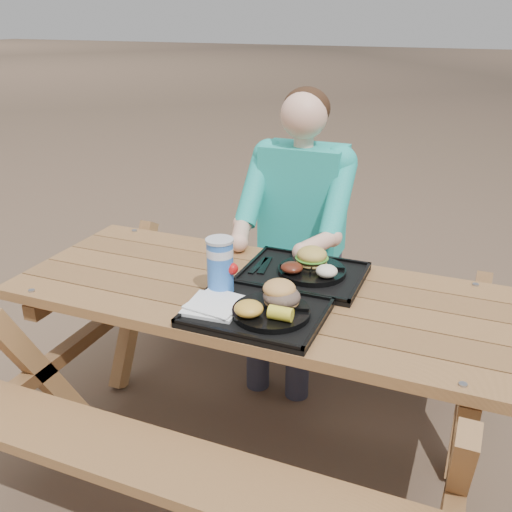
% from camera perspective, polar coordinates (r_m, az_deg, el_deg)
% --- Properties ---
extents(ground, '(60.00, 60.00, 0.00)m').
position_cam_1_polar(ground, '(2.53, 0.00, -18.61)').
color(ground, '#999999').
rests_on(ground, ground).
extents(picnic_table, '(1.80, 1.49, 0.75)m').
position_cam_1_polar(picnic_table, '(2.30, 0.00, -11.64)').
color(picnic_table, '#999999').
rests_on(picnic_table, ground).
extents(tray_near, '(0.45, 0.35, 0.02)m').
position_cam_1_polar(tray_near, '(1.92, 0.03, -5.77)').
color(tray_near, black).
rests_on(tray_near, picnic_table).
extents(tray_far, '(0.45, 0.35, 0.02)m').
position_cam_1_polar(tray_far, '(2.19, 4.77, -1.93)').
color(tray_far, black).
rests_on(tray_far, picnic_table).
extents(plate_near, '(0.26, 0.26, 0.02)m').
position_cam_1_polar(plate_near, '(1.89, 1.53, -5.61)').
color(plate_near, black).
rests_on(plate_near, tray_near).
extents(plate_far, '(0.26, 0.26, 0.02)m').
position_cam_1_polar(plate_far, '(2.19, 5.61, -1.47)').
color(plate_far, black).
rests_on(plate_far, tray_far).
extents(napkin_stack, '(0.19, 0.19, 0.02)m').
position_cam_1_polar(napkin_stack, '(1.93, -4.25, -4.89)').
color(napkin_stack, white).
rests_on(napkin_stack, tray_near).
extents(soda_cup, '(0.09, 0.09, 0.19)m').
position_cam_1_polar(soda_cup, '(2.01, -3.60, -1.06)').
color(soda_cup, blue).
rests_on(soda_cup, tray_near).
extents(condiment_bbq, '(0.05, 0.05, 0.03)m').
position_cam_1_polar(condiment_bbq, '(2.01, 1.38, -3.49)').
color(condiment_bbq, black).
rests_on(condiment_bbq, tray_near).
extents(condiment_mustard, '(0.04, 0.04, 0.03)m').
position_cam_1_polar(condiment_mustard, '(1.99, 2.98, -3.89)').
color(condiment_mustard, yellow).
rests_on(condiment_mustard, tray_near).
extents(sandwich, '(0.12, 0.12, 0.12)m').
position_cam_1_polar(sandwich, '(1.89, 2.61, -3.10)').
color(sandwich, '#D8944C').
rests_on(sandwich, plate_near).
extents(mac_cheese, '(0.10, 0.10, 0.05)m').
position_cam_1_polar(mac_cheese, '(1.84, -0.74, -5.28)').
color(mac_cheese, gold).
rests_on(mac_cheese, plate_near).
extents(corn_cob, '(0.08, 0.08, 0.05)m').
position_cam_1_polar(corn_cob, '(1.81, 2.47, -5.75)').
color(corn_cob, yellow).
rests_on(corn_cob, plate_near).
extents(cutlery_far, '(0.05, 0.16, 0.01)m').
position_cam_1_polar(cutlery_far, '(2.24, 0.88, -0.95)').
color(cutlery_far, black).
rests_on(cutlery_far, tray_far).
extents(burger, '(0.12, 0.12, 0.11)m').
position_cam_1_polar(burger, '(2.20, 5.63, 0.48)').
color(burger, gold).
rests_on(burger, plate_far).
extents(baked_beans, '(0.08, 0.08, 0.04)m').
position_cam_1_polar(baked_beans, '(2.14, 3.60, -1.17)').
color(baked_beans, '#561E11').
rests_on(baked_beans, plate_far).
extents(potato_salad, '(0.08, 0.08, 0.04)m').
position_cam_1_polar(potato_salad, '(2.11, 7.08, -1.51)').
color(potato_salad, white).
rests_on(potato_salad, plate_far).
extents(diner, '(0.48, 0.84, 1.28)m').
position_cam_1_polar(diner, '(2.78, 4.45, 0.98)').
color(diner, '#1CC6C9').
rests_on(diner, ground).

